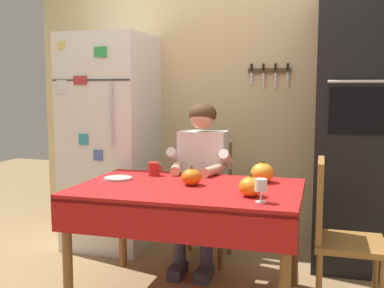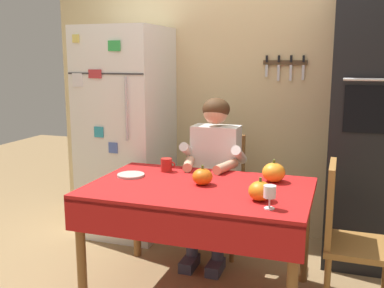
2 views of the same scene
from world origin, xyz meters
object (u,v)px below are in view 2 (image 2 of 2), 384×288
object	(u,v)px
chair_behind_person	(220,187)
serving_tray	(131,175)
wine_glass	(270,193)
pumpkin_medium	(202,177)
chair_right_side	(346,233)
coffee_mug	(167,165)
refrigerator	(127,132)
dining_table	(198,199)
wall_oven	(373,126)
seated_person	(213,165)
pumpkin_large	(274,172)
pumpkin_small	(260,191)

from	to	relation	value
chair_behind_person	serving_tray	bearing A→B (deg)	-122.39
wine_glass	serving_tray	xyz separation A→B (m)	(-1.01, 0.37, -0.08)
chair_behind_person	pumpkin_medium	xyz separation A→B (m)	(0.09, -0.74, 0.28)
chair_right_side	coffee_mug	distance (m)	1.28
refrigerator	chair_behind_person	world-z (taller)	refrigerator
chair_right_side	refrigerator	bearing A→B (deg)	157.19
wine_glass	pumpkin_medium	xyz separation A→B (m)	(-0.48, 0.33, -0.04)
dining_table	pumpkin_medium	xyz separation A→B (m)	(0.01, 0.06, 0.14)
serving_tray	wine_glass	bearing A→B (deg)	-19.94
refrigerator	chair_right_side	world-z (taller)	refrigerator
wall_oven	pumpkin_medium	size ratio (longest dim) A/B	16.09
seated_person	pumpkin_large	distance (m)	0.61
chair_behind_person	wine_glass	world-z (taller)	chair_behind_person
wall_oven	pumpkin_small	bearing A→B (deg)	-120.50
coffee_mug	wine_glass	xyz separation A→B (m)	(0.83, -0.57, 0.04)
refrigerator	pumpkin_medium	world-z (taller)	refrigerator
pumpkin_medium	chair_right_side	bearing A→B (deg)	3.19
wall_oven	seated_person	size ratio (longest dim) A/B	1.69
wall_oven	seated_person	xyz separation A→B (m)	(-1.13, -0.32, -0.31)
wine_glass	seated_person	bearing A→B (deg)	122.93
coffee_mug	wine_glass	bearing A→B (deg)	-34.62
refrigerator	coffee_mug	distance (m)	0.85
refrigerator	wall_oven	bearing A→B (deg)	1.14
refrigerator	dining_table	distance (m)	1.32
chair_behind_person	pumpkin_medium	world-z (taller)	chair_behind_person
coffee_mug	serving_tray	world-z (taller)	coffee_mug
dining_table	coffee_mug	distance (m)	0.47
dining_table	pumpkin_small	world-z (taller)	pumpkin_small
chair_right_side	pumpkin_medium	size ratio (longest dim) A/B	7.13
chair_right_side	seated_person	bearing A→B (deg)	152.91
refrigerator	wine_glass	size ratio (longest dim) A/B	13.87
seated_person	wine_glass	xyz separation A→B (m)	(0.57, -0.88, 0.09)
dining_table	pumpkin_small	size ratio (longest dim) A/B	10.36
seated_person	serving_tray	size ratio (longest dim) A/B	6.63
chair_right_side	pumpkin_large	size ratio (longest dim) A/B	6.21
pumpkin_large	chair_right_side	bearing A→B (deg)	-19.67
chair_behind_person	coffee_mug	world-z (taller)	chair_behind_person
pumpkin_large	serving_tray	size ratio (longest dim) A/B	0.80
seated_person	pumpkin_large	world-z (taller)	seated_person
wine_glass	serving_tray	size ratio (longest dim) A/B	0.69
pumpkin_medium	pumpkin_small	distance (m)	0.46
dining_table	serving_tray	world-z (taller)	serving_tray
seated_person	chair_right_side	world-z (taller)	seated_person
wine_glass	pumpkin_large	distance (m)	0.55
coffee_mug	chair_behind_person	bearing A→B (deg)	62.11
refrigerator	chair_right_side	size ratio (longest dim) A/B	1.94
pumpkin_small	chair_behind_person	bearing A→B (deg)	117.68
coffee_mug	chair_right_side	bearing A→B (deg)	-8.94
pumpkin_large	pumpkin_medium	xyz separation A→B (m)	(-0.42, -0.22, -0.01)
refrigerator	serving_tray	size ratio (longest dim) A/B	9.59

